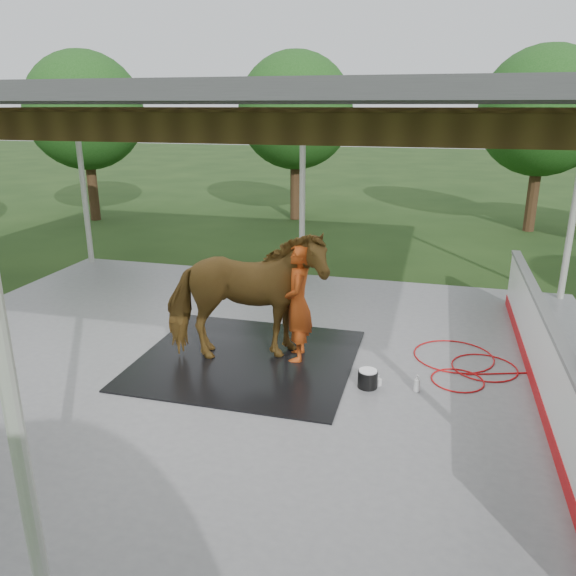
% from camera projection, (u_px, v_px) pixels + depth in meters
% --- Properties ---
extents(ground, '(100.00, 100.00, 0.00)m').
position_uv_depth(ground, '(234.00, 363.00, 9.10)').
color(ground, '#1E3814').
extents(concrete_slab, '(12.00, 10.00, 0.05)m').
position_uv_depth(concrete_slab, '(234.00, 361.00, 9.09)').
color(concrete_slab, slate).
rests_on(concrete_slab, ground).
extents(pavilion_structure, '(12.60, 10.60, 4.05)m').
position_uv_depth(pavilion_structure, '(226.00, 106.00, 7.87)').
color(pavilion_structure, beige).
rests_on(pavilion_structure, ground).
extents(dasher_board, '(0.16, 8.00, 1.15)m').
position_uv_depth(dasher_board, '(544.00, 361.00, 7.80)').
color(dasher_board, '#B80F13').
rests_on(dasher_board, concrete_slab).
extents(tree_belt, '(28.00, 28.00, 5.80)m').
position_uv_depth(tree_belt, '(265.00, 118.00, 8.68)').
color(tree_belt, '#382314').
rests_on(tree_belt, ground).
extents(rubber_mat, '(3.40, 3.19, 0.03)m').
position_uv_depth(rubber_mat, '(247.00, 359.00, 9.10)').
color(rubber_mat, black).
rests_on(rubber_mat, concrete_slab).
extents(horse, '(2.74, 1.93, 2.11)m').
position_uv_depth(horse, '(245.00, 297.00, 8.77)').
color(horse, brown).
rests_on(horse, rubber_mat).
extents(handler, '(0.57, 0.77, 1.92)m').
position_uv_depth(handler, '(298.00, 303.00, 8.84)').
color(handler, '#AB3E12').
rests_on(handler, concrete_slab).
extents(wash_bucket, '(0.29, 0.29, 0.27)m').
position_uv_depth(wash_bucket, '(368.00, 378.00, 8.17)').
color(wash_bucket, black).
rests_on(wash_bucket, concrete_slab).
extents(soap_bottle_a, '(0.14, 0.14, 0.26)m').
position_uv_depth(soap_bottle_a, '(417.00, 383.00, 8.05)').
color(soap_bottle_a, silver).
rests_on(soap_bottle_a, concrete_slab).
extents(soap_bottle_b, '(0.11, 0.11, 0.17)m').
position_uv_depth(soap_bottle_b, '(378.00, 380.00, 8.24)').
color(soap_bottle_b, '#338CD8').
rests_on(soap_bottle_b, concrete_slab).
extents(hose_coil, '(2.26, 1.91, 0.02)m').
position_uv_depth(hose_coil, '(464.00, 364.00, 8.93)').
color(hose_coil, '#B70D0F').
rests_on(hose_coil, concrete_slab).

